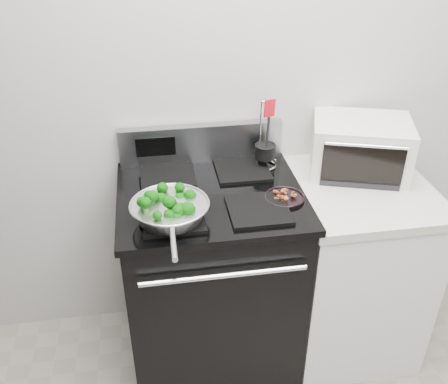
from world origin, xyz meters
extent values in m
cube|color=beige|center=(0.00, 1.75, 1.35)|extent=(4.00, 0.02, 2.70)
cube|color=black|center=(-0.30, 1.41, 0.46)|extent=(0.76, 0.66, 0.92)
cube|color=black|center=(-0.30, 1.41, 0.94)|extent=(0.79, 0.69, 0.03)
cube|color=#99999E|center=(-0.30, 1.72, 1.04)|extent=(0.76, 0.05, 0.18)
cube|color=black|center=(-0.47, 1.24, 0.96)|extent=(0.24, 0.24, 0.01)
cube|color=black|center=(-0.13, 1.24, 0.96)|extent=(0.24, 0.24, 0.01)
cube|color=black|center=(-0.47, 1.58, 0.96)|extent=(0.24, 0.24, 0.01)
cube|color=black|center=(-0.13, 1.58, 0.96)|extent=(0.24, 0.24, 0.01)
cube|color=white|center=(0.39, 1.41, 0.44)|extent=(0.60, 0.66, 0.88)
cube|color=beige|center=(0.39, 1.41, 0.90)|extent=(0.62, 0.68, 0.04)
torus|color=silver|center=(-0.48, 1.23, 1.02)|extent=(0.31, 0.31, 0.01)
cylinder|color=silver|center=(-0.49, 0.99, 1.02)|extent=(0.02, 0.19, 0.02)
cylinder|color=black|center=(0.00, 1.31, 0.95)|extent=(0.17, 0.17, 0.01)
cylinder|color=black|center=(-0.02, 1.61, 1.03)|extent=(0.09, 0.09, 0.06)
cylinder|color=black|center=(-0.02, 1.61, 1.10)|extent=(0.01, 0.01, 0.20)
cube|color=red|center=(-0.02, 1.61, 1.24)|extent=(0.05, 0.02, 0.08)
cube|color=silver|center=(0.41, 1.55, 1.04)|extent=(0.51, 0.44, 0.25)
cube|color=black|center=(0.41, 1.39, 1.03)|extent=(0.33, 0.11, 0.17)
camera|label=1|loc=(-0.53, -0.38, 2.05)|focal=40.00mm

